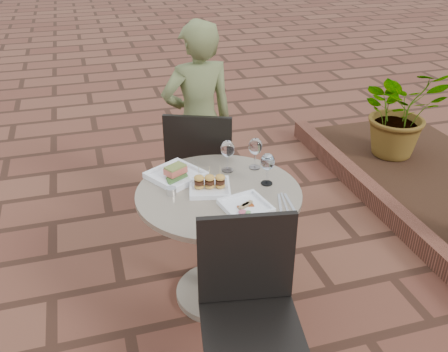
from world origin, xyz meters
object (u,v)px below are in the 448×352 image
object	(u,v)px
diner	(199,122)
plate_tuna	(246,206)
plate_salmon	(176,174)
plate_sliders	(210,185)
cafe_table	(219,229)
chair_far	(201,163)
chair_near	(249,300)

from	to	relation	value
diner	plate_tuna	bearing A→B (deg)	81.01
plate_salmon	diner	bearing A→B (deg)	67.31
plate_tuna	plate_salmon	bearing A→B (deg)	123.19
diner	plate_sliders	world-z (taller)	diner
cafe_table	chair_far	distance (m)	0.71
chair_far	chair_near	size ratio (longest dim) A/B	1.00
chair_far	chair_near	world-z (taller)	same
diner	plate_sliders	xyz separation A→B (m)	(-0.17, -0.96, 0.04)
plate_salmon	chair_far	bearing A→B (deg)	61.30
cafe_table	plate_salmon	size ratio (longest dim) A/B	2.47
cafe_table	plate_tuna	xyz separation A→B (m)	(0.08, -0.20, 0.26)
cafe_table	plate_salmon	xyz separation A→B (m)	(-0.19, 0.22, 0.27)
cafe_table	chair_far	bearing A→B (deg)	84.09
chair_far	plate_tuna	distance (m)	0.92
plate_tuna	plate_sliders	bearing A→B (deg)	118.37
chair_near	plate_sliders	world-z (taller)	chair_near
plate_sliders	plate_tuna	bearing A→B (deg)	-61.63
diner	plate_salmon	bearing A→B (deg)	60.62
cafe_table	chair_near	distance (m)	0.67
plate_salmon	plate_tuna	xyz separation A→B (m)	(0.28, -0.42, -0.01)
plate_tuna	chair_near	bearing A→B (deg)	-106.23
chair_far	cafe_table	bearing A→B (deg)	106.90
plate_sliders	diner	bearing A→B (deg)	79.70
diner	plate_sliders	size ratio (longest dim) A/B	5.52
cafe_table	plate_tuna	bearing A→B (deg)	-67.35
diner	plate_sliders	bearing A→B (deg)	73.01
cafe_table	diner	world-z (taller)	diner
chair_near	plate_salmon	size ratio (longest dim) A/B	2.55
cafe_table	chair_far	xyz separation A→B (m)	(0.07, 0.70, 0.07)
plate_salmon	cafe_table	bearing A→B (deg)	-48.82
plate_salmon	plate_tuna	size ratio (longest dim) A/B	1.39
diner	plate_tuna	world-z (taller)	diner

